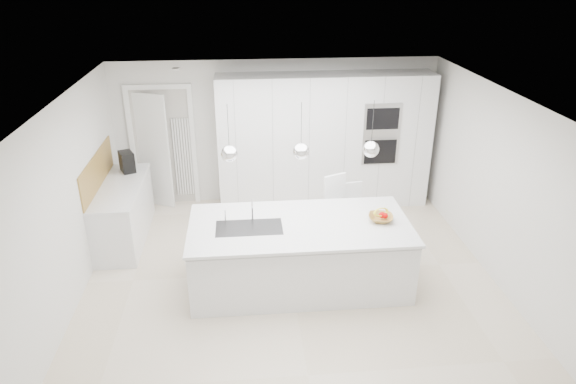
{
  "coord_description": "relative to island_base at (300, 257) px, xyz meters",
  "views": [
    {
      "loc": [
        -0.59,
        -6.02,
        4.0
      ],
      "look_at": [
        0.0,
        0.3,
        1.1
      ],
      "focal_mm": 32.0,
      "sensor_mm": 36.0,
      "label": 1
    }
  ],
  "objects": [
    {
      "name": "wall_left",
      "position": [
        -2.85,
        0.3,
        0.82
      ],
      "size": [
        0.0,
        5.0,
        5.0
      ],
      "primitive_type": "plane",
      "rotation": [
        1.57,
        0.0,
        1.57
      ],
      "color": "silver",
      "rests_on": "ground"
    },
    {
      "name": "island_base",
      "position": [
        0.0,
        0.0,
        0.0
      ],
      "size": [
        2.8,
        1.2,
        0.86
      ],
      "primitive_type": "cube",
      "color": "silver",
      "rests_on": "floor"
    },
    {
      "name": "apple_b",
      "position": [
        1.11,
        0.04,
        0.54
      ],
      "size": [
        0.08,
        0.08,
        0.08
      ],
      "primitive_type": "sphere",
      "color": "#C50304",
      "rests_on": "fruit_bowl"
    },
    {
      "name": "wall_back",
      "position": [
        -0.1,
        2.8,
        0.82
      ],
      "size": [
        5.5,
        0.0,
        5.5
      ],
      "primitive_type": "plane",
      "rotation": [
        1.57,
        0.0,
        0.0
      ],
      "color": "silver",
      "rests_on": "ground"
    },
    {
      "name": "apple_a",
      "position": [
        1.07,
        0.05,
        0.54
      ],
      "size": [
        0.08,
        0.08,
        0.08
      ],
      "primitive_type": "sphere",
      "color": "#C50304",
      "rests_on": "fruit_bowl"
    },
    {
      "name": "bar_stool_left",
      "position": [
        0.62,
        0.85,
        0.15
      ],
      "size": [
        0.57,
        0.64,
        1.15
      ],
      "primitive_type": null,
      "rotation": [
        0.0,
        0.0,
        0.43
      ],
      "color": "white",
      "rests_on": "floor"
    },
    {
      "name": "oak_backsplash",
      "position": [
        -2.84,
        1.5,
        0.72
      ],
      "size": [
        0.02,
        1.8,
        0.5
      ],
      "primitive_type": "cube",
      "color": "#AB833E",
      "rests_on": "wall_left"
    },
    {
      "name": "ceiling",
      "position": [
        -0.1,
        0.3,
        2.07
      ],
      "size": [
        5.5,
        5.5,
        0.0
      ],
      "primitive_type": "plane",
      "rotation": [
        3.14,
        0.0,
        0.0
      ],
      "color": "white",
      "rests_on": "wall_back"
    },
    {
      "name": "oven_stack",
      "position": [
        1.6,
        2.19,
        0.92
      ],
      "size": [
        0.62,
        0.04,
        1.05
      ],
      "primitive_type": null,
      "color": "#A5A5A8",
      "rests_on": "tall_cabinets"
    },
    {
      "name": "pendant_mid",
      "position": [
        -0.0,
        -0.0,
        1.47
      ],
      "size": [
        0.2,
        0.2,
        0.2
      ],
      "primitive_type": "sphere",
      "color": "white",
      "rests_on": "ceiling"
    },
    {
      "name": "tall_cabinets",
      "position": [
        0.7,
        2.5,
        0.72
      ],
      "size": [
        3.6,
        0.6,
        2.3
      ],
      "primitive_type": "cube",
      "color": "silver",
      "rests_on": "floor"
    },
    {
      "name": "espresso_machine",
      "position": [
        -2.53,
        2.08,
        0.63
      ],
      "size": [
        0.3,
        0.35,
        0.32
      ],
      "primitive_type": "cube",
      "rotation": [
        0.0,
        0.0,
        0.43
      ],
      "color": "black",
      "rests_on": "left_worktop"
    },
    {
      "name": "doorway_frame",
      "position": [
        -2.05,
        2.77,
        0.59
      ],
      "size": [
        1.11,
        0.08,
        2.13
      ],
      "primitive_type": null,
      "color": "white",
      "rests_on": "floor"
    },
    {
      "name": "pendant_right",
      "position": [
        0.85,
        -0.0,
        1.47
      ],
      "size": [
        0.2,
        0.2,
        0.2
      ],
      "primitive_type": "sphere",
      "color": "white",
      "rests_on": "ceiling"
    },
    {
      "name": "island_tap",
      "position": [
        -0.6,
        0.2,
        0.62
      ],
      "size": [
        0.02,
        0.02,
        0.3
      ],
      "primitive_type": "cylinder",
      "color": "white",
      "rests_on": "island_worktop"
    },
    {
      "name": "bar_stool_right",
      "position": [
        0.91,
        1.0,
        0.05
      ],
      "size": [
        0.39,
        0.49,
        0.97
      ],
      "primitive_type": null,
      "rotation": [
        0.0,
        0.0,
        0.18
      ],
      "color": "white",
      "rests_on": "floor"
    },
    {
      "name": "pendant_left",
      "position": [
        -0.85,
        -0.0,
        1.47
      ],
      "size": [
        0.2,
        0.2,
        0.2
      ],
      "primitive_type": "sphere",
      "color": "white",
      "rests_on": "ceiling"
    },
    {
      "name": "banana_bunch",
      "position": [
        1.05,
        0.04,
        0.59
      ],
      "size": [
        0.25,
        0.18,
        0.22
      ],
      "primitive_type": "torus",
      "rotation": [
        1.22,
        0.0,
        0.35
      ],
      "color": "yellow",
      "rests_on": "fruit_bowl"
    },
    {
      "name": "island_sink",
      "position": [
        -0.65,
        -0.0,
        0.39
      ],
      "size": [
        0.84,
        0.44,
        0.18
      ],
      "primitive_type": null,
      "color": "#3F3F42",
      "rests_on": "island_worktop"
    },
    {
      "name": "hallway_door",
      "position": [
        -2.3,
        2.72,
        0.57
      ],
      "size": [
        0.76,
        0.38,
        2.0
      ],
      "primitive_type": "cube",
      "rotation": [
        0.0,
        0.0,
        -0.44
      ],
      "color": "white",
      "rests_on": "floor"
    },
    {
      "name": "floor",
      "position": [
        -0.1,
        0.3,
        -0.43
      ],
      "size": [
        5.5,
        5.5,
        0.0
      ],
      "primitive_type": "plane",
      "color": "beige",
      "rests_on": "ground"
    },
    {
      "name": "left_worktop",
      "position": [
        -2.55,
        1.5,
        0.45
      ],
      "size": [
        0.62,
        1.82,
        0.04
      ],
      "primitive_type": "cube",
      "color": "white",
      "rests_on": "left_base_cabinets"
    },
    {
      "name": "fruit_bowl",
      "position": [
        1.05,
        0.03,
        0.51
      ],
      "size": [
        0.37,
        0.37,
        0.08
      ],
      "primitive_type": "imported",
      "rotation": [
        0.0,
        0.0,
        -0.21
      ],
      "color": "#AB833E",
      "rests_on": "island_worktop"
    },
    {
      "name": "radiator",
      "position": [
        -1.73,
        2.76,
        0.42
      ],
      "size": [
        0.32,
        0.04,
        1.4
      ],
      "primitive_type": null,
      "color": "white",
      "rests_on": "floor"
    },
    {
      "name": "left_base_cabinets",
      "position": [
        -2.55,
        1.5,
        0.0
      ],
      "size": [
        0.6,
        1.8,
        0.86
      ],
      "primitive_type": "cube",
      "color": "silver",
      "rests_on": "floor"
    },
    {
      "name": "island_worktop",
      "position": [
        0.0,
        0.05,
        0.45
      ],
      "size": [
        2.84,
        1.4,
        0.04
      ],
      "primitive_type": "cube",
      "color": "white",
      "rests_on": "island_base"
    }
  ]
}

